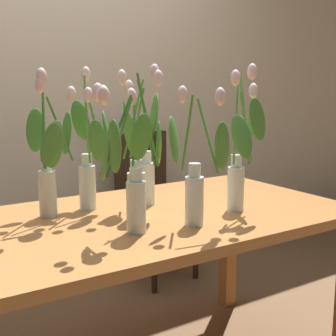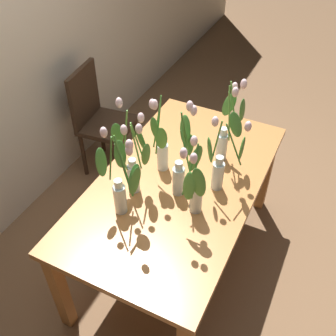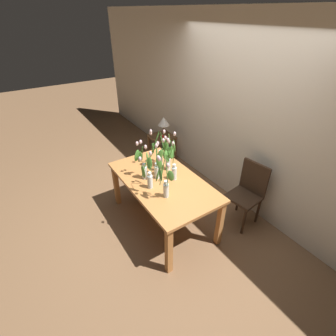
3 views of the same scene
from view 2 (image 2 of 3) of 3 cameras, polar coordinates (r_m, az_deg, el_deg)
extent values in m
plane|color=brown|center=(2.89, 1.27, -12.55)|extent=(18.00, 18.00, 0.00)
cube|color=#B7753D|center=(2.34, 1.53, -2.29)|extent=(1.60, 0.90, 0.04)
cube|color=#B7753D|center=(3.04, 14.06, -0.73)|extent=(0.07, 0.07, 0.70)
cube|color=#B7753D|center=(2.41, -15.46, -16.84)|extent=(0.07, 0.07, 0.70)
cube|color=#B7753D|center=(3.21, 0.71, 3.42)|extent=(0.07, 0.07, 0.70)
cylinder|color=silver|center=(2.11, -6.99, -4.54)|extent=(0.07, 0.07, 0.18)
cylinder|color=silver|center=(2.03, -7.26, -2.31)|extent=(0.04, 0.04, 0.05)
cylinder|color=silver|center=(2.14, -6.93, -5.10)|extent=(0.06, 0.06, 0.11)
cylinder|color=#3D752D|center=(1.88, -6.43, 0.18)|extent=(0.05, 0.11, 0.32)
ellipsoid|color=silver|center=(1.74, -5.66, 3.35)|extent=(0.04, 0.04, 0.06)
ellipsoid|color=#427F33|center=(1.92, -4.84, -1.71)|extent=(0.09, 0.07, 0.18)
cylinder|color=#3D752D|center=(1.99, -6.81, 1.54)|extent=(0.11, 0.02, 0.25)
ellipsoid|color=silver|center=(1.94, -6.45, 5.54)|extent=(0.04, 0.04, 0.06)
ellipsoid|color=#427F33|center=(2.04, -6.99, 2.02)|extent=(0.05, 0.08, 0.17)
cylinder|color=#3D752D|center=(1.95, -8.35, 1.26)|extent=(0.02, 0.06, 0.31)
ellipsoid|color=silver|center=(1.87, -9.36, 5.15)|extent=(0.04, 0.04, 0.06)
ellipsoid|color=#427F33|center=(1.98, -9.70, 0.82)|extent=(0.09, 0.05, 0.18)
cylinder|color=#3D752D|center=(1.89, -6.45, -0.17)|extent=(0.05, 0.11, 0.29)
ellipsoid|color=silver|center=(1.75, -5.69, 2.59)|extent=(0.04, 0.04, 0.06)
ellipsoid|color=#427F33|center=(1.91, -4.91, -1.63)|extent=(0.12, 0.05, 0.18)
cylinder|color=silver|center=(2.25, 7.25, -1.14)|extent=(0.07, 0.07, 0.18)
cylinder|color=silver|center=(2.17, 7.51, 1.08)|extent=(0.04, 0.04, 0.05)
cylinder|color=silver|center=(2.27, 7.19, -1.69)|extent=(0.06, 0.06, 0.11)
cylinder|color=#478433|center=(2.08, 9.56, 3.34)|extent=(0.02, 0.11, 0.25)
ellipsoid|color=silver|center=(1.99, 11.57, 5.96)|extent=(0.04, 0.04, 0.06)
ellipsoid|color=#4C8E38|center=(2.12, 10.71, 2.80)|extent=(0.09, 0.04, 0.18)
cylinder|color=#478433|center=(2.08, 7.08, 3.73)|extent=(0.03, 0.04, 0.27)
ellipsoid|color=silver|center=(1.99, 6.88, 6.74)|extent=(0.04, 0.04, 0.06)
ellipsoid|color=#4C8E38|center=(2.06, 6.12, 2.63)|extent=(0.08, 0.08, 0.17)
cylinder|color=silver|center=(2.20, 1.54, -1.89)|extent=(0.07, 0.07, 0.18)
cylinder|color=silver|center=(2.12, 1.59, 0.35)|extent=(0.04, 0.04, 0.05)
cylinder|color=silver|center=(2.22, 1.52, -2.45)|extent=(0.06, 0.06, 0.11)
cylinder|color=#3D752D|center=(2.04, 2.43, 4.50)|extent=(0.07, 0.03, 0.35)
ellipsoid|color=silver|center=(1.96, 3.20, 8.99)|extent=(0.04, 0.04, 0.06)
ellipsoid|color=#4C8E38|center=(2.07, 2.57, 5.65)|extent=(0.07, 0.09, 0.18)
cylinder|color=#3D752D|center=(1.99, 2.69, 1.91)|extent=(0.07, 0.10, 0.24)
ellipsoid|color=silver|center=(1.87, 3.81, 3.95)|extent=(0.04, 0.04, 0.06)
ellipsoid|color=#4C8E38|center=(1.98, 4.01, 1.37)|extent=(0.09, 0.09, 0.18)
cylinder|color=#3D752D|center=(2.04, 2.73, 4.20)|extent=(0.07, 0.04, 0.32)
ellipsoid|color=silver|center=(1.97, 3.77, 8.37)|extent=(0.04, 0.04, 0.06)
ellipsoid|color=#4C8E38|center=(2.13, 3.08, 3.35)|extent=(0.07, 0.11, 0.18)
cylinder|color=silver|center=(2.45, 7.83, 3.08)|extent=(0.07, 0.07, 0.18)
cylinder|color=silver|center=(2.38, 8.09, 5.24)|extent=(0.04, 0.04, 0.05)
cylinder|color=silver|center=(2.47, 7.77, 2.54)|extent=(0.06, 0.06, 0.11)
cylinder|color=#56933D|center=(2.27, 9.54, 8.34)|extent=(0.01, 0.08, 0.35)
ellipsoid|color=silver|center=(2.17, 10.97, 11.92)|extent=(0.04, 0.04, 0.06)
ellipsoid|color=#427F33|center=(2.28, 10.78, 8.33)|extent=(0.11, 0.03, 0.18)
cylinder|color=#56933D|center=(2.33, 8.91, 8.32)|extent=(0.06, 0.02, 0.28)
ellipsoid|color=silver|center=(2.28, 9.69, 11.56)|extent=(0.04, 0.04, 0.06)
ellipsoid|color=#427F33|center=(2.37, 8.89, 9.13)|extent=(0.04, 0.12, 0.18)
cylinder|color=#56933D|center=(2.25, 8.91, 7.78)|extent=(0.07, 0.06, 0.32)
ellipsoid|color=silver|center=(2.14, 9.78, 10.85)|extent=(0.04, 0.04, 0.06)
ellipsoid|color=#427F33|center=(2.26, 9.83, 6.24)|extent=(0.07, 0.12, 0.18)
cylinder|color=silver|center=(2.35, -0.78, 1.66)|extent=(0.07, 0.07, 0.18)
cylinder|color=silver|center=(2.28, -0.81, 3.86)|extent=(0.04, 0.04, 0.05)
cylinder|color=silver|center=(2.37, -0.77, 1.11)|extent=(0.06, 0.06, 0.11)
cylinder|color=#478433|center=(2.18, -1.60, 6.36)|extent=(0.06, 0.03, 0.29)
ellipsoid|color=silver|center=(2.08, -2.31, 9.31)|extent=(0.04, 0.04, 0.06)
ellipsoid|color=#4C8E38|center=(2.13, -1.93, 5.85)|extent=(0.08, 0.09, 0.18)
cylinder|color=#478433|center=(2.14, -1.39, 6.24)|extent=(0.11, 0.03, 0.32)
ellipsoid|color=silver|center=(2.00, -1.97, 9.21)|extent=(0.04, 0.04, 0.06)
ellipsoid|color=#4C8E38|center=(2.13, -0.99, 4.34)|extent=(0.06, 0.09, 0.18)
cylinder|color=silver|center=(2.11, 4.11, -4.43)|extent=(0.07, 0.07, 0.18)
cylinder|color=silver|center=(2.03, 4.26, -2.19)|extent=(0.04, 0.04, 0.05)
cylinder|color=silver|center=(2.13, 4.07, -4.98)|extent=(0.06, 0.06, 0.11)
cylinder|color=#3D752D|center=(1.89, 3.26, -0.28)|extent=(0.11, 0.04, 0.27)
ellipsoid|color=silver|center=(1.77, 2.29, 2.17)|extent=(0.04, 0.04, 0.06)
ellipsoid|color=#4C8E38|center=(1.90, 3.08, -2.65)|extent=(0.06, 0.08, 0.17)
cylinder|color=#3D752D|center=(1.89, 3.99, -0.66)|extent=(0.11, 0.03, 0.26)
ellipsoid|color=silver|center=(1.76, 3.75, 1.41)|extent=(0.04, 0.04, 0.06)
ellipsoid|color=#4C8E38|center=(1.87, 4.49, -2.14)|extent=(0.04, 0.10, 0.18)
cylinder|color=silver|center=(2.22, -5.05, -1.51)|extent=(0.07, 0.07, 0.18)
cylinder|color=silver|center=(2.14, -5.23, 0.72)|extent=(0.04, 0.04, 0.05)
cylinder|color=silver|center=(2.24, -5.01, -2.07)|extent=(0.06, 0.06, 0.11)
cylinder|color=#56933D|center=(2.07, -6.20, 4.92)|extent=(0.04, 0.08, 0.34)
ellipsoid|color=silver|center=(2.00, -7.14, 9.41)|extent=(0.04, 0.04, 0.06)
ellipsoid|color=#427F33|center=(2.10, -7.41, 4.84)|extent=(0.11, 0.05, 0.18)
cylinder|color=#56933D|center=(2.04, -4.67, 2.99)|extent=(0.02, 0.06, 0.26)
ellipsoid|color=silver|center=(1.95, -4.26, 5.71)|extent=(0.04, 0.04, 0.06)
ellipsoid|color=#427F33|center=(2.06, -3.23, 1.99)|extent=(0.10, 0.05, 0.18)
cylinder|color=#56933D|center=(2.08, -4.51, 3.90)|extent=(0.06, 0.04, 0.27)
ellipsoid|color=silver|center=(2.01, -3.96, 7.31)|extent=(0.04, 0.04, 0.06)
ellipsoid|color=#427F33|center=(2.12, -3.98, 4.28)|extent=(0.06, 0.11, 0.18)
cube|color=#382619|center=(3.30, -8.81, 6.20)|extent=(0.44, 0.44, 0.04)
cylinder|color=#382619|center=(3.49, -4.70, 4.12)|extent=(0.04, 0.04, 0.43)
cylinder|color=#382619|center=(3.26, -7.02, 0.64)|extent=(0.04, 0.04, 0.43)
cylinder|color=#382619|center=(3.62, -9.67, 5.17)|extent=(0.04, 0.04, 0.43)
cylinder|color=#382619|center=(3.40, -12.22, 1.88)|extent=(0.04, 0.04, 0.43)
cube|color=#382619|center=(3.24, -12.17, 10.34)|extent=(0.40, 0.08, 0.46)
camera|label=1|loc=(1.53, 52.01, -28.46)|focal=51.45mm
camera|label=3|loc=(3.87, 47.87, 36.12)|focal=26.34mm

